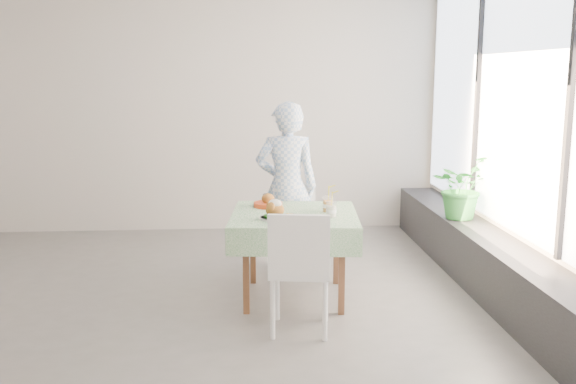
{
  "coord_description": "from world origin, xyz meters",
  "views": [
    {
      "loc": [
        0.65,
        -5.29,
        1.91
      ],
      "look_at": [
        1.03,
        0.01,
        0.92
      ],
      "focal_mm": 40.0,
      "sensor_mm": 36.0,
      "label": 1
    }
  ],
  "objects": [
    {
      "name": "juice_cup_lemonade",
      "position": [
        1.37,
        -0.2,
        0.8
      ],
      "size": [
        0.09,
        0.09,
        0.25
      ],
      "color": "white",
      "rests_on": "cafe_table"
    },
    {
      "name": "diner",
      "position": [
        1.07,
        0.77,
        0.82
      ],
      "size": [
        0.61,
        0.4,
        1.64
      ],
      "primitive_type": "imported",
      "rotation": [
        0.0,
        0.0,
        3.13
      ],
      "color": "#83A4D2",
      "rests_on": "ground"
    },
    {
      "name": "second_dish",
      "position": [
        0.87,
        0.25,
        0.78
      ],
      "size": [
        0.25,
        0.25,
        0.12
      ],
      "color": "red",
      "rests_on": "cafe_table"
    },
    {
      "name": "chair_near",
      "position": [
        1.06,
        -0.76,
        0.29
      ],
      "size": [
        0.5,
        0.5,
        0.93
      ],
      "color": "white",
      "rests_on": "ground"
    },
    {
      "name": "chair_far",
      "position": [
        1.16,
        0.69,
        0.26
      ],
      "size": [
        0.4,
        0.4,
        0.84
      ],
      "color": "white",
      "rests_on": "ground"
    },
    {
      "name": "wall_front",
      "position": [
        0.0,
        -2.5,
        1.4
      ],
      "size": [
        6.0,
        0.02,
        2.8
      ],
      "primitive_type": "cube",
      "color": "beige",
      "rests_on": "ground"
    },
    {
      "name": "wall_right",
      "position": [
        3.0,
        0.0,
        1.4
      ],
      "size": [
        0.02,
        5.0,
        2.8
      ],
      "primitive_type": "cube",
      "color": "beige",
      "rests_on": "ground"
    },
    {
      "name": "main_dish",
      "position": [
        0.92,
        -0.25,
        0.8
      ],
      "size": [
        0.32,
        0.32,
        0.17
      ],
      "color": "white",
      "rests_on": "cafe_table"
    },
    {
      "name": "juice_cup_orange",
      "position": [
        1.37,
        -0.0,
        0.8
      ],
      "size": [
        0.09,
        0.09,
        0.27
      ],
      "color": "white",
      "rests_on": "cafe_table"
    },
    {
      "name": "window_ledge",
      "position": [
        2.8,
        0.0,
        0.25
      ],
      "size": [
        0.4,
        4.8,
        0.5
      ],
      "primitive_type": "cube",
      "color": "black",
      "rests_on": "ground"
    },
    {
      "name": "cafe_table",
      "position": [
        1.08,
        -0.04,
        0.46
      ],
      "size": [
        1.13,
        1.13,
        0.74
      ],
      "color": "brown",
      "rests_on": "ground"
    },
    {
      "name": "potted_plant",
      "position": [
        2.77,
        0.73,
        0.81
      ],
      "size": [
        0.74,
        0.74,
        0.63
      ],
      "primitive_type": "imported",
      "rotation": [
        0.0,
        0.0,
        0.8
      ],
      "color": "#267435",
      "rests_on": "window_ledge"
    },
    {
      "name": "floor",
      "position": [
        0.0,
        0.0,
        0.0
      ],
      "size": [
        6.0,
        6.0,
        0.0
      ],
      "primitive_type": "plane",
      "color": "#5C5A57",
      "rests_on": "ground"
    },
    {
      "name": "window_pane",
      "position": [
        2.97,
        0.0,
        1.65
      ],
      "size": [
        0.01,
        4.8,
        2.18
      ],
      "primitive_type": "cube",
      "color": "#D1E0F9",
      "rests_on": "ground"
    },
    {
      "name": "wall_back",
      "position": [
        0.0,
        2.5,
        1.4
      ],
      "size": [
        6.0,
        0.02,
        2.8
      ],
      "primitive_type": "cube",
      "color": "beige",
      "rests_on": "ground"
    }
  ]
}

